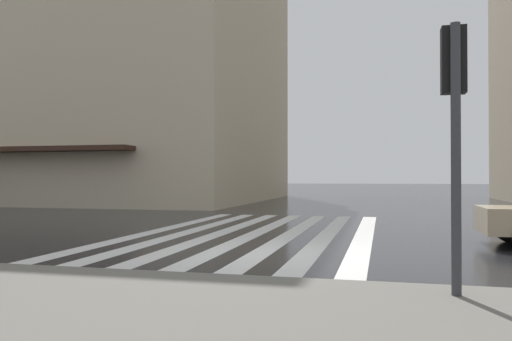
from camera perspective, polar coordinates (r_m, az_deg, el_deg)
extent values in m
plane|color=black|center=(10.73, 1.11, -9.33)|extent=(220.00, 220.00, 0.00)
cube|color=silver|center=(14.44, 11.96, -7.07)|extent=(13.00, 0.50, 0.01)
cube|color=silver|center=(14.51, 7.98, -7.05)|extent=(13.00, 0.50, 0.01)
cube|color=silver|center=(14.64, 4.06, -6.99)|extent=(13.00, 0.50, 0.01)
cube|color=silver|center=(14.85, 0.23, -6.91)|extent=(13.00, 0.50, 0.01)
cube|color=silver|center=(15.12, -3.48, -6.80)|extent=(13.00, 0.50, 0.01)
cube|color=silver|center=(15.44, -7.05, -6.66)|extent=(13.00, 0.50, 0.01)
cube|color=silver|center=(15.83, -10.45, -6.51)|extent=(13.00, 0.50, 0.01)
cube|color=beige|center=(39.65, -19.14, 11.81)|extent=(19.16, 26.92, 20.34)
cylinder|color=#333338|center=(6.76, 21.41, 1.24)|extent=(0.12, 0.12, 3.37)
cube|color=black|center=(7.10, 21.17, 11.39)|extent=(0.22, 0.30, 0.85)
sphere|color=red|center=(7.27, 21.03, 13.35)|extent=(0.17, 0.17, 0.17)
sphere|color=orange|center=(7.21, 21.04, 11.19)|extent=(0.17, 0.17, 0.17)
sphere|color=green|center=(7.16, 21.05, 9.00)|extent=(0.17, 0.17, 0.17)
cylinder|color=black|center=(14.05, 26.38, -5.93)|extent=(0.20, 0.62, 0.62)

